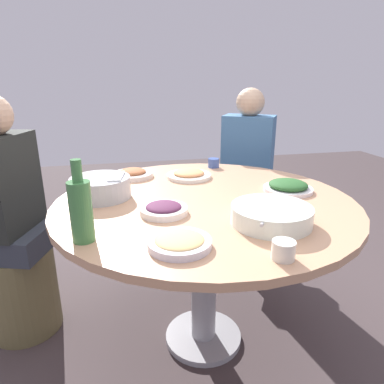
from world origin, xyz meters
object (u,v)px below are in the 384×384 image
at_px(tea_cup_near, 214,163).
at_px(stool_for_diner_right, 22,290).
at_px(dish_eggplant, 164,209).
at_px(green_bottle, 81,209).
at_px(rice_bowl, 101,187).
at_px(stool_for_diner_left, 244,225).
at_px(round_dining_table, 205,223).
at_px(dish_shrimp, 189,174).
at_px(tea_cup_far, 283,250).
at_px(dish_greens, 288,186).
at_px(soup_bowl, 271,215).
at_px(diner_right, 4,190).
at_px(dish_stirfry, 133,174).
at_px(dish_noodles, 180,242).
at_px(diner_left, 248,154).

xyz_separation_m(tea_cup_near, stool_for_diner_right, (-1.09, -0.24, -0.56)).
relative_size(dish_eggplant, green_bottle, 0.70).
height_order(green_bottle, tea_cup_near, green_bottle).
bearing_deg(rice_bowl, stool_for_diner_left, 36.07).
xyz_separation_m(round_dining_table, dish_shrimp, (-0.00, 0.35, 0.14)).
xyz_separation_m(dish_shrimp, tea_cup_far, (0.09, -0.91, 0.01)).
height_order(round_dining_table, dish_eggplant, dish_eggplant).
bearing_deg(round_dining_table, dish_greens, 2.93).
xyz_separation_m(dish_greens, green_bottle, (-0.90, -0.33, 0.09)).
relative_size(soup_bowl, diner_right, 0.39).
distance_m(soup_bowl, dish_greens, 0.41).
xyz_separation_m(dish_stirfry, stool_for_diner_right, (-0.61, -0.13, -0.56)).
bearing_deg(stool_for_diner_right, dish_eggplant, -31.34).
distance_m(dish_eggplant, green_bottle, 0.35).
bearing_deg(tea_cup_far, green_bottle, 156.79).
height_order(dish_noodles, tea_cup_near, tea_cup_near).
relative_size(dish_greens, dish_eggplant, 1.21).
relative_size(soup_bowl, stool_for_diner_right, 0.65).
relative_size(tea_cup_near, stool_for_diner_right, 0.15).
height_order(stool_for_diner_left, diner_right, diner_right).
height_order(rice_bowl, stool_for_diner_left, rice_bowl).
distance_m(soup_bowl, green_bottle, 0.67).
height_order(round_dining_table, tea_cup_near, tea_cup_near).
relative_size(dish_noodles, stool_for_diner_left, 0.45).
bearing_deg(dish_noodles, diner_right, 134.69).
distance_m(rice_bowl, dish_eggplant, 0.35).
relative_size(tea_cup_far, stool_for_diner_right, 0.15).
height_order(green_bottle, diner_right, diner_right).
xyz_separation_m(dish_greens, diner_right, (-1.31, 0.27, -0.01)).
relative_size(soup_bowl, dish_greens, 1.29).
distance_m(dish_stirfry, diner_left, 0.91).
distance_m(dish_eggplant, stool_for_diner_right, 0.99).
bearing_deg(round_dining_table, rice_bowl, 165.60).
bearing_deg(dish_stirfry, soup_bowl, -57.94).
height_order(dish_greens, dish_eggplant, dish_greens).
bearing_deg(green_bottle, dish_shrimp, 53.38).
bearing_deg(soup_bowl, dish_eggplant, 153.94).
relative_size(rice_bowl, diner_right, 0.35).
bearing_deg(rice_bowl, tea_cup_near, 33.19).
relative_size(round_dining_table, dish_stirfry, 5.99).
height_order(dish_stirfry, stool_for_diner_left, dish_stirfry).
distance_m(dish_shrimp, tea_cup_far, 0.92).
relative_size(dish_eggplant, diner_left, 0.25).
xyz_separation_m(round_dining_table, dish_greens, (0.41, 0.02, 0.14)).
bearing_deg(dish_greens, green_bottle, -159.78).
distance_m(dish_stirfry, diner_right, 0.62).
bearing_deg(dish_greens, tea_cup_far, -118.60).
relative_size(rice_bowl, dish_greens, 1.14).
xyz_separation_m(dish_shrimp, dish_noodles, (-0.19, -0.77, -0.00)).
height_order(soup_bowl, green_bottle, green_bottle).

